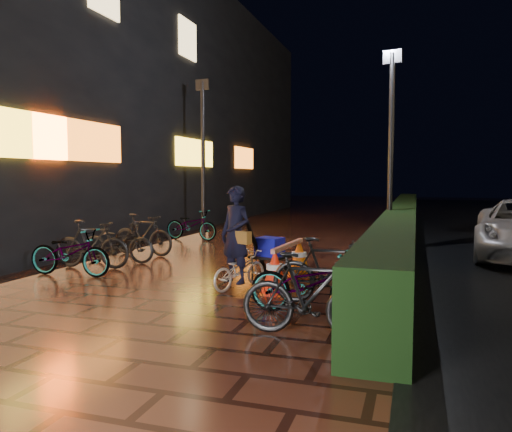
% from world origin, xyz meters
% --- Properties ---
extents(ground, '(80.00, 80.00, 0.00)m').
position_xyz_m(ground, '(0.00, 0.00, 0.00)').
color(ground, '#381911').
rests_on(ground, ground).
extents(hedge, '(0.70, 20.00, 1.00)m').
position_xyz_m(hedge, '(3.30, 8.00, 0.50)').
color(hedge, black).
rests_on(hedge, ground).
extents(storefront_block, '(12.09, 22.00, 9.00)m').
position_xyz_m(storefront_block, '(-9.50, 11.50, 4.50)').
color(storefront_block, black).
rests_on(storefront_block, ground).
extents(lamp_post_hedge, '(0.46, 0.18, 4.80)m').
position_xyz_m(lamp_post_hedge, '(3.04, 6.07, 2.64)').
color(lamp_post_hedge, black).
rests_on(lamp_post_hedge, ground).
extents(lamp_post_sf, '(0.46, 0.14, 4.79)m').
position_xyz_m(lamp_post_sf, '(-2.69, 7.93, 2.63)').
color(lamp_post_sf, black).
rests_on(lamp_post_sf, ground).
extents(cyclist, '(0.84, 1.22, 1.66)m').
position_xyz_m(cyclist, '(0.94, 1.05, 0.62)').
color(cyclist, silver).
rests_on(cyclist, ground).
extents(traffic_barrier, '(0.53, 1.76, 0.71)m').
position_xyz_m(traffic_barrier, '(1.65, 1.55, 0.35)').
color(traffic_barrier, '#FF250D').
rests_on(traffic_barrier, ground).
extents(cart_assembly, '(0.72, 0.61, 1.09)m').
position_xyz_m(cart_assembly, '(1.24, 1.79, 0.56)').
color(cart_assembly, black).
rests_on(cart_assembly, ground).
extents(parked_bikes_storefront, '(1.82, 6.08, 0.95)m').
position_xyz_m(parked_bikes_storefront, '(-2.36, 3.18, 0.45)').
color(parked_bikes_storefront, black).
rests_on(parked_bikes_storefront, ground).
extents(parked_bikes_hedge, '(1.80, 1.97, 0.95)m').
position_xyz_m(parked_bikes_hedge, '(2.46, -0.19, 0.46)').
color(parked_bikes_hedge, black).
rests_on(parked_bikes_hedge, ground).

